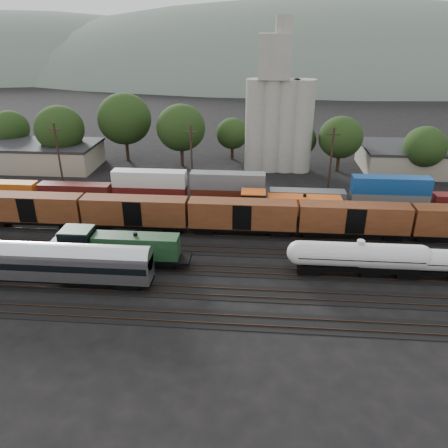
# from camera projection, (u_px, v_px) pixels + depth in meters

# --- Properties ---
(ground) EXTENTS (600.00, 600.00, 0.00)m
(ground) POSITION_uv_depth(u_px,v_px,m) (258.00, 252.00, 58.01)
(ground) COLOR black
(tracks) EXTENTS (180.00, 33.20, 0.20)m
(tracks) POSITION_uv_depth(u_px,v_px,m) (258.00, 252.00, 57.99)
(tracks) COLOR black
(tracks) RESTS_ON ground
(green_locomotive) EXTENTS (17.43, 3.08, 4.61)m
(green_locomotive) POSITION_uv_depth(u_px,v_px,m) (112.00, 247.00, 53.71)
(green_locomotive) COLOR black
(green_locomotive) RESTS_ON ground
(tank_car_a) EXTENTS (16.96, 3.04, 4.44)m
(tank_car_a) POSITION_uv_depth(u_px,v_px,m) (359.00, 256.00, 51.50)
(tank_car_a) COLOR silver
(tank_car_a) RESTS_ON ground
(tank_car_b) EXTENTS (15.10, 2.70, 3.96)m
(tank_car_b) POSITION_uv_depth(u_px,v_px,m) (416.00, 260.00, 51.13)
(tank_car_b) COLOR silver
(tank_car_b) RESTS_ON ground
(passenger_coach) EXTENTS (22.76, 2.81, 5.17)m
(passenger_coach) POSITION_uv_depth(u_px,v_px,m) (52.00, 261.00, 49.34)
(passenger_coach) COLOR silver
(passenger_coach) RESTS_ON ground
(orange_locomotive) EXTENTS (18.14, 3.02, 4.53)m
(orange_locomotive) POSITION_uv_depth(u_px,v_px,m) (283.00, 206.00, 65.71)
(orange_locomotive) COLOR black
(orange_locomotive) RESTS_ON ground
(boxcar_string) EXTENTS (153.60, 2.90, 4.20)m
(boxcar_string) POSITION_uv_depth(u_px,v_px,m) (297.00, 217.00, 60.83)
(boxcar_string) COLOR black
(boxcar_string) RESTS_ON ground
(container_wall) EXTENTS (183.27, 2.60, 5.80)m
(container_wall) POSITION_uv_depth(u_px,v_px,m) (337.00, 196.00, 69.56)
(container_wall) COLOR black
(container_wall) RESTS_ON ground
(grain_silo) EXTENTS (13.40, 5.00, 29.00)m
(grain_silo) POSITION_uv_depth(u_px,v_px,m) (278.00, 115.00, 85.62)
(grain_silo) COLOR #9E9B91
(grain_silo) RESTS_ON ground
(industrial_sheds) EXTENTS (119.38, 17.26, 5.10)m
(industrial_sheds) POSITION_uv_depth(u_px,v_px,m) (293.00, 159.00, 88.35)
(industrial_sheds) COLOR #9E937F
(industrial_sheds) RESTS_ON ground
(tree_band) EXTENTS (162.77, 21.49, 14.52)m
(tree_band) POSITION_uv_depth(u_px,v_px,m) (309.00, 132.00, 87.41)
(tree_band) COLOR black
(tree_band) RESTS_ON ground
(utility_poles) EXTENTS (122.20, 0.36, 12.00)m
(utility_poles) POSITION_uv_depth(u_px,v_px,m) (260.00, 160.00, 75.31)
(utility_poles) COLOR black
(utility_poles) RESTS_ON ground
(distant_hills) EXTENTS (860.00, 286.00, 130.00)m
(distant_hills) POSITION_uv_depth(u_px,v_px,m) (296.00, 100.00, 300.11)
(distant_hills) COLOR #59665B
(distant_hills) RESTS_ON ground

